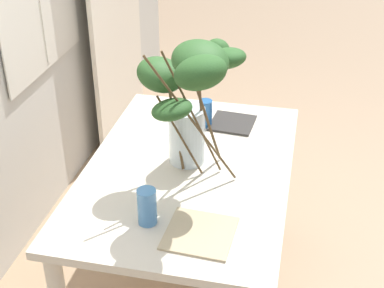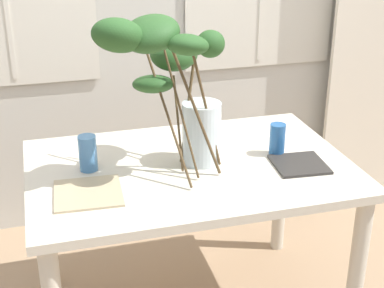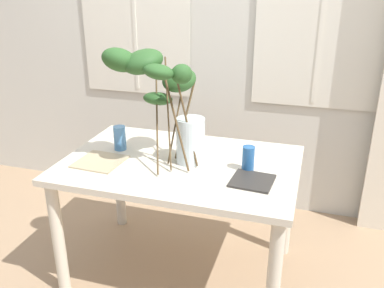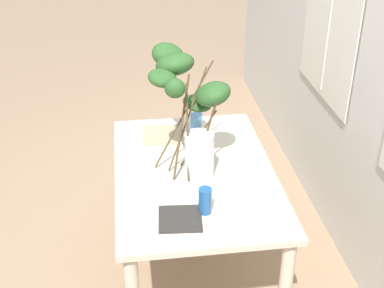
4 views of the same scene
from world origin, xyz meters
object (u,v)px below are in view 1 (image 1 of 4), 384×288
Objects in this scene: vase_with_branches at (190,95)px; plate_square_right at (232,123)px; dining_table at (188,187)px; plate_square_left at (200,233)px; drinking_glass_blue_right at (205,113)px; drinking_glass_blue_left at (147,207)px.

plate_square_right is (0.49, -0.10, -0.37)m from vase_with_branches.
dining_table is 5.30× the size of plate_square_left.
drinking_glass_blue_right is at bearing 109.44° from plate_square_right.
drinking_glass_blue_left is 0.21m from plate_square_left.
plate_square_right reaches higher than dining_table.
plate_square_right is at bearing -13.13° from drinking_glass_blue_left.
dining_table is 0.46m from plate_square_left.
vase_with_branches reaches higher than drinking_glass_blue_right.
dining_table is 1.94× the size of vase_with_branches.
plate_square_right reaches higher than plate_square_left.
plate_square_left is at bearing -170.08° from drinking_glass_blue_right.
drinking_glass_blue_left is 0.84m from plate_square_right.
drinking_glass_blue_right is (0.38, 0.00, 0.17)m from dining_table.
plate_square_left is at bearing -161.89° from dining_table.
vase_with_branches is 4.64× the size of drinking_glass_blue_left.
plate_square_left is (-0.35, -0.11, -0.37)m from vase_with_branches.
vase_with_branches is 2.73× the size of plate_square_left.
plate_square_right is at bearing 0.81° from plate_square_left.
plate_square_right is at bearing -16.64° from dining_table.
plate_square_right is (0.42, -0.13, 0.11)m from dining_table.
plate_square_left is at bearing -179.19° from plate_square_right.
drinking_glass_blue_right is 0.81m from plate_square_left.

